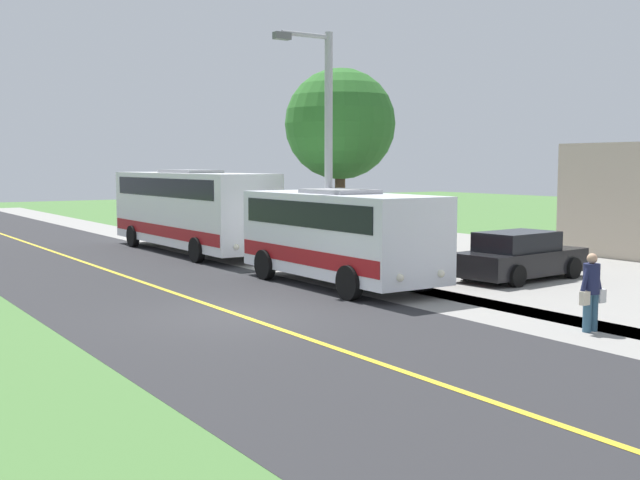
% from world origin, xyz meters
% --- Properties ---
extents(ground_plane, '(120.00, 120.00, 0.00)m').
position_xyz_m(ground_plane, '(0.00, 0.00, 0.00)').
color(ground_plane, '#477238').
extents(road_surface, '(8.00, 100.00, 0.01)m').
position_xyz_m(road_surface, '(0.00, 0.00, 0.00)').
color(road_surface, '#28282B').
rests_on(road_surface, ground).
extents(sidewalk, '(2.40, 100.00, 0.01)m').
position_xyz_m(sidewalk, '(-5.20, 0.00, 0.00)').
color(sidewalk, gray).
rests_on(sidewalk, ground).
extents(road_centre_line, '(0.16, 100.00, 0.00)m').
position_xyz_m(road_centre_line, '(0.00, 0.00, 0.01)').
color(road_centre_line, gold).
rests_on(road_centre_line, ground).
extents(shuttle_bus_front, '(2.67, 7.17, 2.75)m').
position_xyz_m(shuttle_bus_front, '(-4.51, -2.36, 1.52)').
color(shuttle_bus_front, white).
rests_on(shuttle_bus_front, ground).
extents(transit_bus_rear, '(2.68, 10.40, 3.24)m').
position_xyz_m(transit_bus_rear, '(-4.51, -12.62, 1.78)').
color(transit_bus_rear, white).
rests_on(transit_bus_rear, ground).
extents(pedestrian_with_bags, '(0.72, 0.34, 1.63)m').
position_xyz_m(pedestrian_with_bags, '(-5.26, 5.65, 0.87)').
color(pedestrian_with_bags, '#335972').
rests_on(pedestrian_with_bags, ground).
extents(street_light_pole, '(1.97, 0.24, 7.33)m').
position_xyz_m(street_light_pole, '(-4.87, -3.65, 4.07)').
color(street_light_pole, '#9E9EA3').
rests_on(street_light_pole, ground).
extents(parked_car_near, '(4.55, 2.34, 1.45)m').
position_xyz_m(parked_car_near, '(-9.70, -0.35, 0.69)').
color(parked_car_near, black).
rests_on(parked_car_near, ground).
extents(tree_curbside, '(3.81, 3.81, 6.74)m').
position_xyz_m(tree_curbside, '(-7.40, -6.50, 4.81)').
color(tree_curbside, '#4C3826').
rests_on(tree_curbside, ground).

